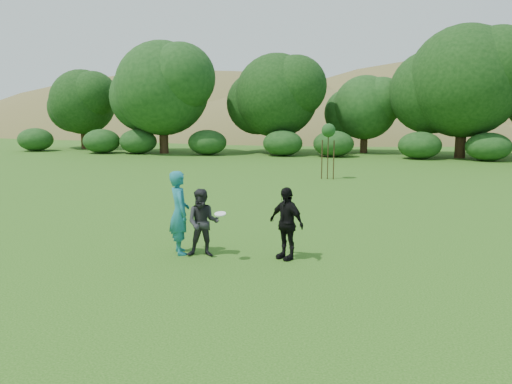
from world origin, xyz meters
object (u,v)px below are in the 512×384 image
player_black (286,223)px  sapling (328,132)px  player_teal (179,213)px  player_grey (203,223)px

player_black → sapling: (-0.09, 14.21, 1.55)m
player_black → player_teal: bearing=-143.8°
player_teal → sapling: (2.55, 14.33, 1.39)m
player_teal → player_black: size_ratio=1.19×
player_grey → sapling: size_ratio=0.58×
player_grey → player_black: player_black is taller
player_teal → player_black: player_teal is taller
player_grey → sapling: sapling is taller
player_grey → sapling: bearing=71.7°
player_grey → player_teal: bearing=159.2°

